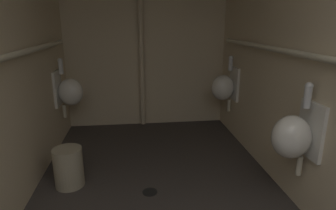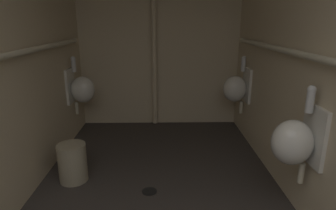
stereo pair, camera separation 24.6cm
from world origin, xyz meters
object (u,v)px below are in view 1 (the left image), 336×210
at_px(urinal_left_mid, 69,91).
at_px(standpipe_back_wall, 141,38).
at_px(urinal_right_far, 224,87).
at_px(floor_drain, 150,192).
at_px(urinal_right_mid, 294,135).
at_px(waste_bin, 69,167).

xyz_separation_m(urinal_left_mid, standpipe_back_wall, (0.93, 0.51, 0.62)).
bearing_deg(urinal_right_far, floor_drain, -130.04).
xyz_separation_m(urinal_right_mid, standpipe_back_wall, (-1.08, 2.22, 0.62)).
bearing_deg(waste_bin, standpipe_back_wall, 64.18).
height_order(urinal_left_mid, urinal_right_far, same).
distance_m(urinal_left_mid, urinal_right_mid, 2.64).
bearing_deg(floor_drain, waste_bin, 164.11).
relative_size(standpipe_back_wall, floor_drain, 18.25).
relative_size(urinal_right_far, waste_bin, 1.98).
bearing_deg(urinal_left_mid, urinal_right_far, 0.15).
bearing_deg(urinal_left_mid, waste_bin, -81.18).
relative_size(urinal_right_mid, standpipe_back_wall, 0.30).
bearing_deg(floor_drain, urinal_left_mid, 125.50).
xyz_separation_m(urinal_right_far, standpipe_back_wall, (-1.08, 0.50, 0.62)).
distance_m(urinal_left_mid, floor_drain, 1.73).
height_order(urinal_right_mid, floor_drain, urinal_right_mid).
xyz_separation_m(urinal_left_mid, urinal_right_mid, (2.01, -1.71, 0.00)).
bearing_deg(urinal_right_far, urinal_left_mid, -179.85).
xyz_separation_m(floor_drain, waste_bin, (-0.75, 0.21, 0.19)).
relative_size(urinal_right_mid, floor_drain, 5.39).
bearing_deg(floor_drain, urinal_right_far, 49.96).
xyz_separation_m(urinal_right_far, waste_bin, (-1.84, -1.08, -0.49)).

